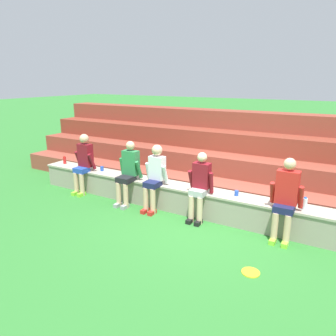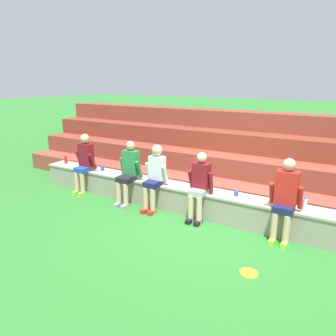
% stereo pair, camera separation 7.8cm
% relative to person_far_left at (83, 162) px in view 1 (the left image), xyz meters
% --- Properties ---
extents(ground_plane, '(80.00, 80.00, 0.00)m').
position_rel_person_far_left_xyz_m(ground_plane, '(3.26, -0.02, -0.79)').
color(ground_plane, '#2D752D').
extents(stone_seating_wall, '(9.07, 0.52, 0.55)m').
position_rel_person_far_left_xyz_m(stone_seating_wall, '(3.26, 0.21, -0.50)').
color(stone_seating_wall, gray).
rests_on(stone_seating_wall, ground).
extents(brick_bleachers, '(12.64, 2.62, 1.89)m').
position_rel_person_far_left_xyz_m(brick_bleachers, '(3.26, 2.40, -0.09)').
color(brick_bleachers, brown).
rests_on(brick_bleachers, ground).
extents(person_far_left, '(0.53, 0.54, 1.45)m').
position_rel_person_far_left_xyz_m(person_far_left, '(0.00, 0.00, 0.00)').
color(person_far_left, '#DBAD89').
rests_on(person_far_left, ground).
extents(person_left_of_center, '(0.54, 0.60, 1.42)m').
position_rel_person_far_left_xyz_m(person_left_of_center, '(1.37, -0.03, -0.04)').
color(person_left_of_center, '#DBAD89').
rests_on(person_left_of_center, ground).
extents(person_center, '(0.50, 0.58, 1.41)m').
position_rel_person_far_left_xyz_m(person_center, '(2.07, -0.03, -0.03)').
color(person_center, '#DBAD89').
rests_on(person_center, ground).
extents(person_right_of_center, '(0.51, 0.50, 1.37)m').
position_rel_person_far_left_xyz_m(person_right_of_center, '(3.11, -0.03, -0.06)').
color(person_right_of_center, beige).
rests_on(person_right_of_center, ground).
extents(person_far_right, '(0.55, 0.49, 1.46)m').
position_rel_person_far_left_xyz_m(person_far_right, '(4.71, -0.03, -0.00)').
color(person_far_right, '#DBAD89').
rests_on(person_far_right, ground).
extents(water_bottle_center_gap, '(0.08, 0.08, 0.21)m').
position_rel_person_far_left_xyz_m(water_bottle_center_gap, '(-0.95, 0.26, -0.15)').
color(water_bottle_center_gap, red).
rests_on(water_bottle_center_gap, stone_seating_wall).
extents(water_bottle_mid_left, '(0.08, 0.08, 0.23)m').
position_rel_person_far_left_xyz_m(water_bottle_mid_left, '(5.00, 0.16, -0.13)').
color(water_bottle_mid_left, silver).
rests_on(water_bottle_mid_left, stone_seating_wall).
extents(plastic_cup_right_end, '(0.08, 0.08, 0.10)m').
position_rel_person_far_left_xyz_m(plastic_cup_right_end, '(3.77, 0.24, -0.19)').
color(plastic_cup_right_end, blue).
rests_on(plastic_cup_right_end, stone_seating_wall).
extents(plastic_cup_middle, '(0.08, 0.08, 0.11)m').
position_rel_person_far_left_xyz_m(plastic_cup_middle, '(0.36, 0.24, -0.19)').
color(plastic_cup_middle, blue).
rests_on(plastic_cup_middle, stone_seating_wall).
extents(frisbee, '(0.27, 0.27, 0.02)m').
position_rel_person_far_left_xyz_m(frisbee, '(4.53, -1.31, -0.78)').
color(frisbee, yellow).
rests_on(frisbee, ground).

